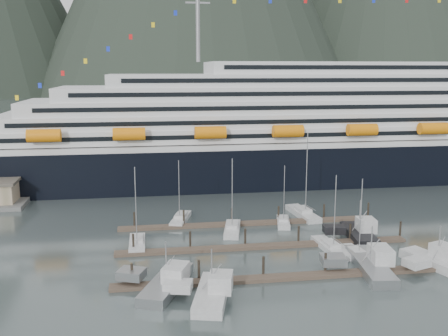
{
  "coord_description": "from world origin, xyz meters",
  "views": [
    {
      "loc": [
        -24.03,
        -76.09,
        28.49
      ],
      "look_at": [
        -8.71,
        22.0,
        9.73
      ],
      "focal_mm": 42.0,
      "sensor_mm": 36.0,
      "label": 1
    }
  ],
  "objects_px": {
    "trawler_c": "(369,264)",
    "trawler_e": "(358,233)",
    "sailboat_e": "(181,219)",
    "sailboat_h": "(356,255)",
    "sailboat_f": "(283,222)",
    "sailboat_g": "(303,214)",
    "cruise_ship": "(349,132)",
    "trawler_d": "(437,262)",
    "sailboat_a": "(137,244)",
    "trawler_a": "(165,282)",
    "trawler_b": "(211,293)",
    "sailboat_c": "(232,230)",
    "sailboat_d": "(331,248)"
  },
  "relations": [
    {
      "from": "sailboat_a",
      "to": "sailboat_h",
      "type": "height_order",
      "value": "sailboat_a"
    },
    {
      "from": "sailboat_f",
      "to": "sailboat_g",
      "type": "bearing_deg",
      "value": -34.82
    },
    {
      "from": "sailboat_h",
      "to": "trawler_b",
      "type": "distance_m",
      "value": 26.56
    },
    {
      "from": "sailboat_f",
      "to": "trawler_b",
      "type": "relative_size",
      "value": 0.99
    },
    {
      "from": "sailboat_f",
      "to": "sailboat_e",
      "type": "bearing_deg",
      "value": 88.2
    },
    {
      "from": "trawler_c",
      "to": "trawler_e",
      "type": "relative_size",
      "value": 1.24
    },
    {
      "from": "sailboat_e",
      "to": "sailboat_h",
      "type": "distance_m",
      "value": 34.61
    },
    {
      "from": "cruise_ship",
      "to": "trawler_e",
      "type": "relative_size",
      "value": 17.82
    },
    {
      "from": "cruise_ship",
      "to": "trawler_d",
      "type": "xyz_separation_m",
      "value": [
        -12.15,
        -64.29,
        -11.15
      ]
    },
    {
      "from": "sailboat_c",
      "to": "sailboat_d",
      "type": "height_order",
      "value": "sailboat_c"
    },
    {
      "from": "sailboat_a",
      "to": "trawler_e",
      "type": "xyz_separation_m",
      "value": [
        37.35,
        -1.6,
        0.51
      ]
    },
    {
      "from": "sailboat_e",
      "to": "sailboat_f",
      "type": "distance_m",
      "value": 19.44
    },
    {
      "from": "cruise_ship",
      "to": "trawler_e",
      "type": "bearing_deg",
      "value": -110.01
    },
    {
      "from": "sailboat_a",
      "to": "sailboat_e",
      "type": "height_order",
      "value": "sailboat_a"
    },
    {
      "from": "sailboat_g",
      "to": "sailboat_c",
      "type": "bearing_deg",
      "value": 110.51
    },
    {
      "from": "sailboat_d",
      "to": "sailboat_e",
      "type": "bearing_deg",
      "value": 43.95
    },
    {
      "from": "sailboat_e",
      "to": "sailboat_h",
      "type": "relative_size",
      "value": 0.95
    },
    {
      "from": "sailboat_f",
      "to": "trawler_b",
      "type": "distance_m",
      "value": 34.85
    },
    {
      "from": "trawler_a",
      "to": "trawler_b",
      "type": "height_order",
      "value": "trawler_b"
    },
    {
      "from": "sailboat_g",
      "to": "trawler_b",
      "type": "xyz_separation_m",
      "value": [
        -22.91,
        -34.96,
        0.47
      ]
    },
    {
      "from": "sailboat_a",
      "to": "sailboat_c",
      "type": "distance_m",
      "value": 17.51
    },
    {
      "from": "sailboat_d",
      "to": "trawler_b",
      "type": "relative_size",
      "value": 1.09
    },
    {
      "from": "sailboat_e",
      "to": "trawler_b",
      "type": "xyz_separation_m",
      "value": [
        1.24,
        -34.96,
        0.52
      ]
    },
    {
      "from": "sailboat_g",
      "to": "trawler_d",
      "type": "bearing_deg",
      "value": -165.78
    },
    {
      "from": "sailboat_g",
      "to": "sailboat_h",
      "type": "distance_m",
      "value": 23.68
    },
    {
      "from": "trawler_a",
      "to": "sailboat_d",
      "type": "bearing_deg",
      "value": -46.12
    },
    {
      "from": "cruise_ship",
      "to": "sailboat_c",
      "type": "height_order",
      "value": "cruise_ship"
    },
    {
      "from": "sailboat_c",
      "to": "trawler_a",
      "type": "xyz_separation_m",
      "value": [
        -12.87,
        -22.77,
        0.48
      ]
    },
    {
      "from": "sailboat_f",
      "to": "trawler_a",
      "type": "bearing_deg",
      "value": 150.96
    },
    {
      "from": "sailboat_g",
      "to": "trawler_b",
      "type": "relative_size",
      "value": 1.45
    },
    {
      "from": "cruise_ship",
      "to": "sailboat_d",
      "type": "distance_m",
      "value": 61.4
    },
    {
      "from": "sailboat_e",
      "to": "trawler_c",
      "type": "height_order",
      "value": "sailboat_e"
    },
    {
      "from": "sailboat_a",
      "to": "sailboat_g",
      "type": "bearing_deg",
      "value": -67.07
    },
    {
      "from": "trawler_e",
      "to": "sailboat_f",
      "type": "bearing_deg",
      "value": 53.06
    },
    {
      "from": "cruise_ship",
      "to": "trawler_a",
      "type": "xyz_separation_m",
      "value": [
        -51.67,
        -65.65,
        -11.13
      ]
    },
    {
      "from": "cruise_ship",
      "to": "trawler_e",
      "type": "distance_m",
      "value": 54.13
    },
    {
      "from": "sailboat_c",
      "to": "trawler_e",
      "type": "relative_size",
      "value": 1.18
    },
    {
      "from": "sailboat_e",
      "to": "sailboat_g",
      "type": "relative_size",
      "value": 0.72
    },
    {
      "from": "trawler_a",
      "to": "trawler_c",
      "type": "bearing_deg",
      "value": -64.29
    },
    {
      "from": "trawler_d",
      "to": "sailboat_h",
      "type": "bearing_deg",
      "value": 41.24
    },
    {
      "from": "sailboat_e",
      "to": "sailboat_f",
      "type": "height_order",
      "value": "sailboat_e"
    },
    {
      "from": "sailboat_g",
      "to": "sailboat_h",
      "type": "height_order",
      "value": "sailboat_g"
    },
    {
      "from": "sailboat_h",
      "to": "sailboat_e",
      "type": "bearing_deg",
      "value": 43.54
    },
    {
      "from": "sailboat_e",
      "to": "trawler_b",
      "type": "distance_m",
      "value": 34.99
    },
    {
      "from": "sailboat_a",
      "to": "cruise_ship",
      "type": "bearing_deg",
      "value": -48.43
    },
    {
      "from": "trawler_b",
      "to": "trawler_d",
      "type": "distance_m",
      "value": 34.5
    },
    {
      "from": "sailboat_a",
      "to": "sailboat_c",
      "type": "height_order",
      "value": "sailboat_c"
    },
    {
      "from": "trawler_c",
      "to": "trawler_e",
      "type": "xyz_separation_m",
      "value": [
        4.26,
        13.95,
        0.02
      ]
    },
    {
      "from": "trawler_a",
      "to": "trawler_b",
      "type": "xyz_separation_m",
      "value": [
        5.48,
        -4.26,
        0.02
      ]
    },
    {
      "from": "sailboat_a",
      "to": "sailboat_d",
      "type": "xyz_separation_m",
      "value": [
        30.55,
        -6.71,
        -0.02
      ]
    }
  ]
}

